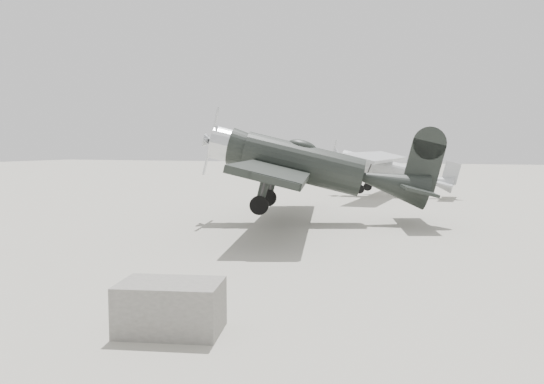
% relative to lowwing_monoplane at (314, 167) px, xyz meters
% --- Properties ---
extents(ground, '(160.00, 160.00, 0.00)m').
position_rel_lowwing_monoplane_xyz_m(ground, '(0.26, -3.68, -2.27)').
color(ground, gray).
rests_on(ground, ground).
extents(lowwing_monoplane, '(9.66, 13.34, 4.29)m').
position_rel_lowwing_monoplane_xyz_m(lowwing_monoplane, '(0.00, 0.00, 0.00)').
color(lowwing_monoplane, black).
rests_on(lowwing_monoplane, ground).
extents(highwing_monoplane, '(7.76, 10.91, 3.10)m').
position_rel_lowwing_monoplane_xyz_m(highwing_monoplane, '(1.15, 12.38, -0.33)').
color(highwing_monoplane, '#9C9FA1').
rests_on(highwing_monoplane, ground).
extents(equipment_block, '(1.92, 1.45, 0.86)m').
position_rel_lowwing_monoplane_xyz_m(equipment_block, '(1.29, -13.20, -1.84)').
color(equipment_block, slate).
rests_on(equipment_block, ground).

